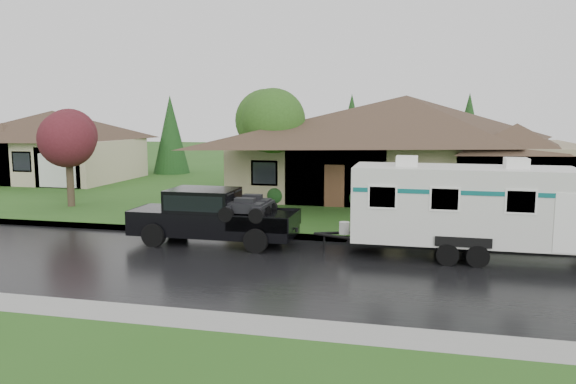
% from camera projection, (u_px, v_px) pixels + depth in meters
% --- Properties ---
extents(ground, '(140.00, 140.00, 0.00)m').
position_uv_depth(ground, '(330.00, 255.00, 18.94)').
color(ground, '#2A581B').
rests_on(ground, ground).
extents(road, '(140.00, 8.00, 0.01)m').
position_uv_depth(road, '(320.00, 271.00, 17.01)').
color(road, black).
rests_on(road, ground).
extents(curb, '(140.00, 0.50, 0.15)m').
position_uv_depth(curb, '(340.00, 239.00, 21.10)').
color(curb, gray).
rests_on(curb, ground).
extents(lawn, '(140.00, 26.00, 0.15)m').
position_uv_depth(lawn, '(370.00, 193.00, 33.39)').
color(lawn, '#2A581B').
rests_on(lawn, ground).
extents(house_main, '(19.44, 10.80, 6.90)m').
position_uv_depth(house_main, '(411.00, 134.00, 31.26)').
color(house_main, gray).
rests_on(house_main, lawn).
extents(house_far, '(10.80, 8.64, 5.80)m').
position_uv_depth(house_far, '(55.00, 139.00, 38.77)').
color(house_far, '#BDB08C').
rests_on(house_far, lawn).
extents(tree_left_green, '(3.47, 3.47, 5.74)m').
position_uv_depth(tree_left_green, '(269.00, 126.00, 28.37)').
color(tree_left_green, '#382B1E').
rests_on(tree_left_green, lawn).
extents(tree_red, '(2.81, 2.81, 4.66)m').
position_uv_depth(tree_red, '(68.00, 142.00, 27.64)').
color(tree_red, '#382B1E').
rests_on(tree_red, lawn).
extents(shrub_row, '(13.60, 1.00, 1.00)m').
position_uv_depth(shrub_row, '(401.00, 198.00, 27.36)').
color(shrub_row, '#143814').
rests_on(shrub_row, lawn).
extents(pickup_truck, '(6.04, 2.30, 2.01)m').
position_uv_depth(pickup_truck, '(211.00, 214.00, 20.57)').
color(pickup_truck, black).
rests_on(pickup_truck, ground).
extents(travel_trailer, '(7.45, 2.62, 3.34)m').
position_uv_depth(travel_trailer, '(462.00, 205.00, 18.46)').
color(travel_trailer, silver).
rests_on(travel_trailer, ground).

